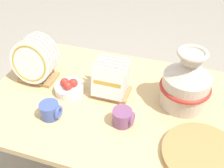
{
  "coord_description": "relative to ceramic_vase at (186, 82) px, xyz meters",
  "views": [
    {
      "loc": [
        0.31,
        -0.99,
        1.65
      ],
      "look_at": [
        0.0,
        0.0,
        0.8
      ],
      "focal_mm": 42.0,
      "sensor_mm": 36.0,
      "label": 1
    }
  ],
  "objects": [
    {
      "name": "display_table",
      "position": [
        -0.36,
        -0.09,
        -0.21
      ],
      "size": [
        1.35,
        0.89,
        0.69
      ],
      "color": "tan",
      "rests_on": "ground_plane"
    },
    {
      "name": "wicker_charger_stack",
      "position": [
        0.12,
        -0.32,
        -0.13
      ],
      "size": [
        0.35,
        0.35,
        0.03
      ],
      "color": "#AD7F47",
      "rests_on": "display_table"
    },
    {
      "name": "mug_cobalt_glaze",
      "position": [
        -0.61,
        -0.3,
        -0.1
      ],
      "size": [
        0.11,
        0.1,
        0.08
      ],
      "color": "#42569E",
      "rests_on": "display_table"
    },
    {
      "name": "dish_rack_round_plates",
      "position": [
        -0.83,
        -0.05,
        -0.02
      ],
      "size": [
        0.24,
        0.18,
        0.26
      ],
      "color": "tan",
      "rests_on": "display_table"
    },
    {
      "name": "mug_plum_glaze",
      "position": [
        -0.26,
        -0.23,
        -0.1
      ],
      "size": [
        0.11,
        0.1,
        0.08
      ],
      "color": "#7A4770",
      "rests_on": "display_table"
    },
    {
      "name": "fruit_bowl",
      "position": [
        -0.6,
        -0.1,
        -0.11
      ],
      "size": [
        0.16,
        0.16,
        0.09
      ],
      "color": "white",
      "rests_on": "display_table"
    },
    {
      "name": "dish_rack_square_plates",
      "position": [
        -0.38,
        -0.04,
        -0.06
      ],
      "size": [
        0.21,
        0.16,
        0.2
      ],
      "color": "tan",
      "rests_on": "display_table"
    },
    {
      "name": "ceramic_vase",
      "position": [
        0.0,
        0.0,
        0.0
      ],
      "size": [
        0.26,
        0.26,
        0.32
      ],
      "color": "beige",
      "rests_on": "display_table"
    }
  ]
}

